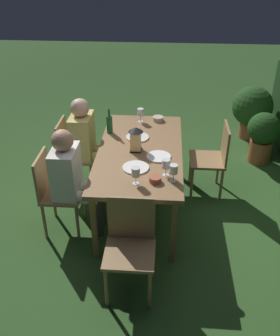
{
  "coord_description": "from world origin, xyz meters",
  "views": [
    {
      "loc": [
        3.47,
        0.25,
        2.66
      ],
      "look_at": [
        0.0,
        0.0,
        0.53
      ],
      "focal_mm": 40.39,
      "sensor_mm": 36.0,
      "label": 1
    }
  ],
  "objects": [
    {
      "name": "bowl_olives",
      "position": [
        -0.75,
        0.17,
        0.79
      ],
      "size": [
        0.13,
        0.13,
        0.05
      ],
      "color": "#BCAD8E",
      "rests_on": "dining_table"
    },
    {
      "name": "plate_b",
      "position": [
        -0.27,
        -0.05,
        0.77
      ],
      "size": [
        0.25,
        0.25,
        0.01
      ],
      "primitive_type": "cylinder",
      "color": "silver",
      "rests_on": "dining_table"
    },
    {
      "name": "wine_glass_c",
      "position": [
        0.57,
        0.34,
        0.88
      ],
      "size": [
        0.08,
        0.08,
        0.17
      ],
      "color": "silver",
      "rests_on": "dining_table"
    },
    {
      "name": "wine_glass_a",
      "position": [
        0.48,
        0.28,
        0.88
      ],
      "size": [
        0.08,
        0.08,
        0.17
      ],
      "color": "silver",
      "rests_on": "dining_table"
    },
    {
      "name": "ground_plane",
      "position": [
        0.0,
        0.0,
        0.0
      ],
      "size": [
        16.0,
        16.0,
        0.0
      ],
      "primitive_type": "plane",
      "color": "#2D5123"
    },
    {
      "name": "bowl_bread",
      "position": [
        0.6,
        0.18,
        0.79
      ],
      "size": [
        0.11,
        0.11,
        0.05
      ],
      "color": "#9E5138",
      "rests_on": "dining_table"
    },
    {
      "name": "potted_plant_by_hedge",
      "position": [
        -1.93,
        1.55,
        0.47
      ],
      "size": [
        0.6,
        0.6,
        0.81
      ],
      "color": "#9E5133",
      "rests_on": "ground"
    },
    {
      "name": "dining_table",
      "position": [
        0.0,
        0.0,
        0.7
      ],
      "size": [
        1.76,
        0.88,
        0.76
      ],
      "color": "olive",
      "rests_on": "ground"
    },
    {
      "name": "wine_glass_d",
      "position": [
        -0.7,
        -0.04,
        0.88
      ],
      "size": [
        0.08,
        0.08,
        0.17
      ],
      "color": "silver",
      "rests_on": "dining_table"
    },
    {
      "name": "green_bottle_on_table",
      "position": [
        -0.38,
        -0.37,
        0.87
      ],
      "size": [
        0.07,
        0.07,
        0.29
      ],
      "color": "#195128",
      "rests_on": "dining_table"
    },
    {
      "name": "person_in_cream",
      "position": [
        0.4,
        -0.64,
        0.64
      ],
      "size": [
        0.38,
        0.47,
        1.15
      ],
      "color": "white",
      "rests_on": "ground"
    },
    {
      "name": "person_in_mustard",
      "position": [
        -0.4,
        -0.64,
        0.64
      ],
      "size": [
        0.38,
        0.47,
        1.15
      ],
      "color": "tan",
      "rests_on": "ground"
    },
    {
      "name": "lantern_centerpiece",
      "position": [
        0.02,
        -0.04,
        0.91
      ],
      "size": [
        0.15,
        0.15,
        0.27
      ],
      "color": "black",
      "rests_on": "dining_table"
    },
    {
      "name": "potted_plant_corner",
      "position": [
        -1.18,
        1.57,
        0.4
      ],
      "size": [
        0.43,
        0.43,
        0.71
      ],
      "color": "#9E5133",
      "rests_on": "ground"
    },
    {
      "name": "chair_side_left_b",
      "position": [
        0.4,
        -0.83,
        0.49
      ],
      "size": [
        0.42,
        0.4,
        0.87
      ],
      "color": "#937047",
      "rests_on": "ground"
    },
    {
      "name": "wine_glass_b",
      "position": [
        0.65,
        0.01,
        0.88
      ],
      "size": [
        0.08,
        0.08,
        0.17
      ],
      "color": "silver",
      "rests_on": "dining_table"
    },
    {
      "name": "chair_side_left_a",
      "position": [
        -0.4,
        -0.83,
        0.49
      ],
      "size": [
        0.42,
        0.4,
        0.87
      ],
      "color": "#937047",
      "rests_on": "ground"
    },
    {
      "name": "plate_c",
      "position": [
        0.15,
        0.2,
        0.77
      ],
      "size": [
        0.25,
        0.25,
        0.01
      ],
      "primitive_type": "cylinder",
      "color": "white",
      "rests_on": "dining_table"
    },
    {
      "name": "chair_side_right_a",
      "position": [
        -0.4,
        0.83,
        0.49
      ],
      "size": [
        0.42,
        0.4,
        0.87
      ],
      "color": "#937047",
      "rests_on": "ground"
    },
    {
      "name": "chair_head_far",
      "position": [
        1.13,
        0.0,
        0.49
      ],
      "size": [
        0.4,
        0.42,
        0.87
      ],
      "color": "#937047",
      "rests_on": "ground"
    },
    {
      "name": "plate_a",
      "position": [
        0.38,
        -0.01,
        0.77
      ],
      "size": [
        0.26,
        0.26,
        0.01
      ],
      "primitive_type": "cylinder",
      "color": "white",
      "rests_on": "dining_table"
    }
  ]
}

